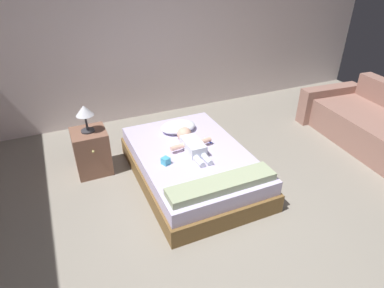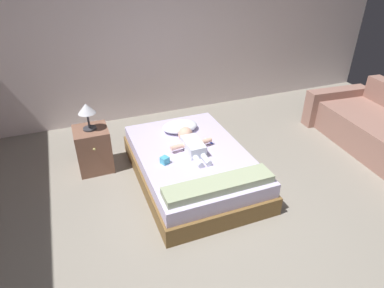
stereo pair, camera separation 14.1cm
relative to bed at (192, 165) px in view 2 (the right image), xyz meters
The scene contains 10 objects.
ground_plane 1.10m from the bed, 85.33° to the right, with size 8.00×8.00×0.00m, color gray.
wall_behind_bed 2.24m from the bed, 87.38° to the left, with size 8.00×0.12×2.65m, color silver.
bed is the anchor object (origin of this frame).
pillow 0.58m from the bed, 85.24° to the left, with size 0.44×0.32×0.11m.
baby 0.26m from the bed, 75.65° to the left, with size 0.50×0.68×0.17m.
toothbrush 0.35m from the bed, 28.04° to the left, with size 0.05×0.13×0.02m.
nightstand 1.19m from the bed, 148.33° to the left, with size 0.39×0.42×0.53m.
lamp 1.33m from the bed, 148.33° to the left, with size 0.19×0.19×0.32m.
blanket 0.73m from the bed, 90.00° to the right, with size 1.09×0.24×0.07m.
toy_block 0.43m from the bed, 162.84° to the right, with size 0.10×0.10×0.08m.
Camera 2 is at (-1.23, -1.83, 2.32)m, focal length 30.84 mm.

